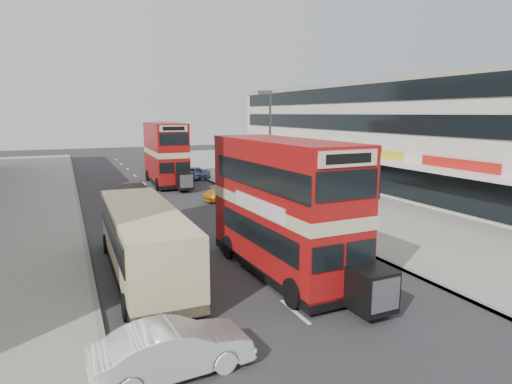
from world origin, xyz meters
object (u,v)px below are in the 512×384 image
street_lamp (269,139)px  car_left_front (173,349)px  car_right_a (262,203)px  cyclist (224,189)px  pedestrian_far (239,172)px  pedestrian_near (316,203)px  coach (144,239)px  car_right_b (233,192)px  bus_second (166,153)px  bus_main (283,207)px  car_right_c (190,174)px

street_lamp → car_left_front: (-11.07, -17.90, -4.11)m
car_right_a → cyclist: bearing=-165.6°
pedestrian_far → pedestrian_near: bearing=-94.7°
coach → cyclist: 17.02m
street_lamp → pedestrian_near: street_lamp is taller
car_right_b → cyclist: 1.34m
street_lamp → cyclist: (-1.99, 4.10, -4.04)m
pedestrian_far → cyclist: size_ratio=0.81×
car_right_a → cyclist: cyclist is taller
pedestrian_near → pedestrian_far: pedestrian_near is taller
bus_second → car_right_a: bearing=105.0°
bus_second → pedestrian_far: size_ratio=5.65×
bus_second → cyclist: size_ratio=4.57×
car_right_a → car_right_b: size_ratio=0.95×
car_right_b → pedestrian_far: pedestrian_far is taller
coach → car_right_b: (8.82, 13.38, -0.92)m
street_lamp → bus_second: bearing=110.1°
car_right_b → pedestrian_near: size_ratio=2.54×
bus_main → car_left_front: size_ratio=2.40×
car_right_c → pedestrian_far: bearing=49.4°
bus_main → coach: 5.80m
pedestrian_near → cyclist: cyclist is taller
bus_main → pedestrian_far: (7.10, 23.29, -1.78)m
street_lamp → coach: street_lamp is taller
street_lamp → cyclist: street_lamp is taller
bus_main → pedestrian_near: 9.95m
car_right_b → cyclist: bearing=-167.6°
pedestrian_far → car_right_c: bearing=137.1°
car_right_b → pedestrian_far: (3.58, 7.93, 0.41)m
street_lamp → coach: 15.30m
bus_second → pedestrian_far: (6.50, -2.00, -1.87)m
coach → pedestrian_near: size_ratio=5.52×
car_right_c → pedestrian_near: (2.95, -19.12, 0.36)m
bus_main → car_right_b: (3.52, 15.36, -2.19)m
bus_main → coach: bus_main is taller
car_left_front → bus_main: bearing=-51.6°
street_lamp → bus_second: street_lamp is taller
car_left_front → pedestrian_far: 31.41m
cyclist → pedestrian_near: bearing=-74.1°
car_right_c → car_left_front: bearing=-14.8°
bus_second → car_right_b: bus_second is taller
bus_main → car_left_front: (-5.82, -5.33, -2.15)m
car_left_front → car_right_b: car_left_front is taller
pedestrian_far → car_right_b: bearing=-115.6°
car_right_a → cyclist: 5.85m
bus_main → car_right_c: 27.00m
coach → pedestrian_far: 24.67m
car_left_front → pedestrian_near: 17.65m
bus_main → pedestrian_near: bearing=-131.2°
car_left_front → car_right_a: (9.76, 16.19, -0.04)m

